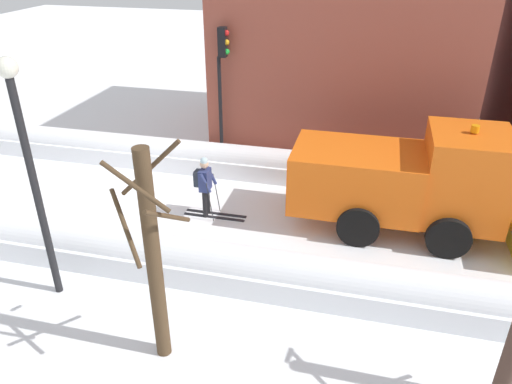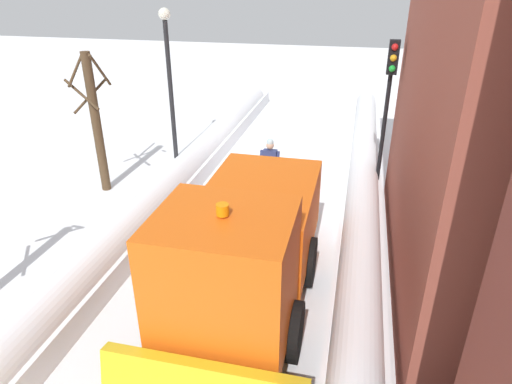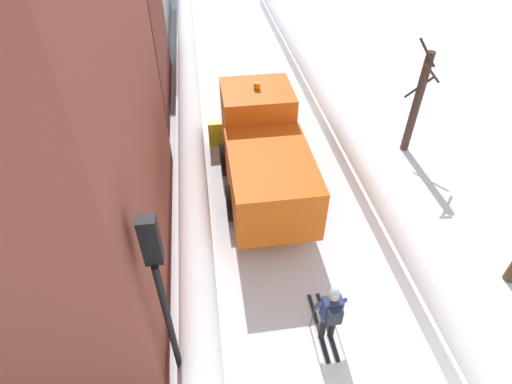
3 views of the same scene
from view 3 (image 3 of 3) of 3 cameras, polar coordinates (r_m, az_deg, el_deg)
name	(u,v)px [view 3 (image 3 of 3)]	position (r m, az deg, el deg)	size (l,w,h in m)	color
ground_plane	(272,159)	(14.77, 2.28, 4.68)	(80.00, 80.00, 0.00)	white
snowbank_left	(192,155)	(14.34, -8.94, 5.10)	(1.10, 36.00, 1.03)	white
snowbank_right	(350,142)	(15.22, 12.97, 6.80)	(1.10, 36.00, 1.01)	white
plow_truck	(263,152)	(12.52, 1.05, 5.57)	(3.20, 5.98, 3.12)	orange
skier	(331,312)	(9.30, 10.41, -16.20)	(0.62, 1.80, 1.81)	black
traffic_light_pole	(160,282)	(6.95, -13.26, -12.19)	(0.28, 0.42, 4.69)	black
bare_tree_mid	(417,102)	(15.29, 21.59, 11.59)	(0.93, 0.94, 4.10)	#432F26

